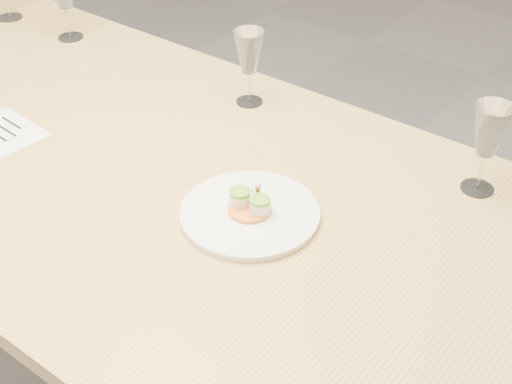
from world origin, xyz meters
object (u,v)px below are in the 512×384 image
Objects in this scene: wine_glass_2 at (249,54)px; wine_glass_3 at (490,133)px; dining_table at (127,178)px; dinner_plate at (250,213)px.

wine_glass_3 is at bearing -0.09° from wine_glass_2.
dining_table is at bearing -152.45° from wine_glass_3.
wine_glass_2 is at bearing 179.91° from wine_glass_3.
dining_table is 0.80m from wine_glass_3.
dining_table is at bearing -102.38° from wine_glass_2.
wine_glass_3 is (0.68, 0.36, 0.21)m from dining_table.
wine_glass_2 is at bearing 77.62° from dining_table.
dinner_plate is 1.46× the size of wine_glass_2.
wine_glass_3 reaches higher than dinner_plate.
dinner_plate is at bearing -1.26° from dining_table.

